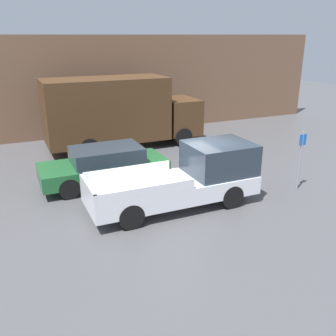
# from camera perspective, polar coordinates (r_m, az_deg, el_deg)

# --- Properties ---
(ground_plane) EXTENTS (60.00, 60.00, 0.00)m
(ground_plane) POSITION_cam_1_polar(r_m,az_deg,el_deg) (13.71, 2.78, -3.88)
(ground_plane) COLOR #4C4C4F
(building_wall) EXTENTS (28.00, 0.15, 5.48)m
(building_wall) POSITION_cam_1_polar(r_m,az_deg,el_deg) (21.96, -8.99, 12.28)
(building_wall) COLOR brown
(building_wall) RESTS_ON ground
(pickup_truck) EXTENTS (5.68, 2.01, 2.02)m
(pickup_truck) POSITION_cam_1_polar(r_m,az_deg,el_deg) (12.56, 3.12, -1.46)
(pickup_truck) COLOR silver
(pickup_truck) RESTS_ON ground
(car) EXTENTS (4.77, 1.98, 1.45)m
(car) POSITION_cam_1_polar(r_m,az_deg,el_deg) (14.52, -9.63, 0.46)
(car) COLOR #1E592D
(car) RESTS_ON ground
(delivery_truck) EXTENTS (7.84, 2.52, 3.52)m
(delivery_truck) POSITION_cam_1_polar(r_m,az_deg,el_deg) (19.06, -7.67, 8.58)
(delivery_truck) COLOR #472D19
(delivery_truck) RESTS_ON ground
(parking_sign) EXTENTS (0.30, 0.07, 2.22)m
(parking_sign) POSITION_cam_1_polar(r_m,az_deg,el_deg) (14.46, 19.53, 1.56)
(parking_sign) COLOR gray
(parking_sign) RESTS_ON ground
(newspaper_box) EXTENTS (0.45, 0.40, 1.06)m
(newspaper_box) POSITION_cam_1_polar(r_m,az_deg,el_deg) (21.93, -9.53, 6.37)
(newspaper_box) COLOR #194CB2
(newspaper_box) RESTS_ON ground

